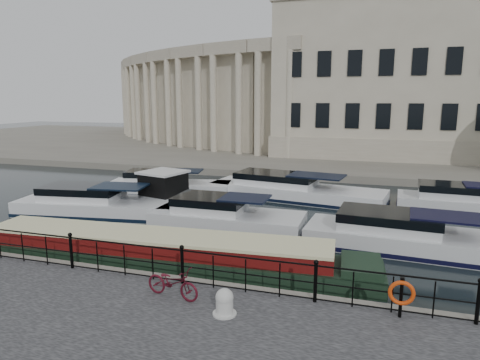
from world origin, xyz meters
name	(u,v)px	position (x,y,z in m)	size (l,w,h in m)	color
ground_plane	(210,272)	(0.00, 0.00, 0.00)	(160.00, 160.00, 0.00)	black
far_bank	(327,147)	(0.00, 39.00, 0.28)	(120.00, 42.00, 0.55)	#6B665B
railing	(182,263)	(0.00, -2.25, 1.20)	(24.14, 0.14, 1.22)	black
civic_building	(316,89)	(-1.00, 34.71, 7.04)	(53.55, 31.84, 16.85)	#ADA38C
bicycle	(173,282)	(0.14, -3.19, 1.00)	(0.59, 1.70, 0.89)	#4D0D1A
mooring_bollard	(224,302)	(1.85, -3.66, 0.88)	(0.63, 0.63, 0.71)	beige
life_ring_post	(402,294)	(6.20, -2.51, 1.23)	(0.66, 0.18, 1.08)	black
narrowboat	(154,255)	(-2.23, 0.02, 0.37)	(16.43, 3.22, 1.59)	black
harbour_hut	(164,191)	(-5.74, 7.65, 0.95)	(3.52, 3.17, 2.18)	#6B665B
cabin_cruisers	(266,206)	(-0.01, 8.30, 0.37)	(26.77, 11.53, 1.99)	white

